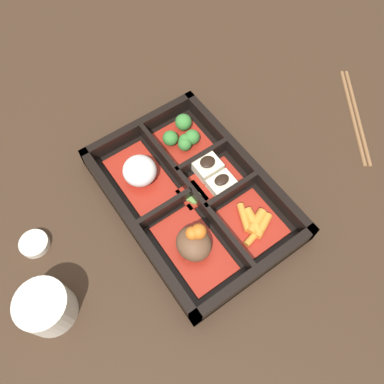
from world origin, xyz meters
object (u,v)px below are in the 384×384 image
tea_cup (46,307)px  sauce_dish (34,244)px  chopsticks (356,115)px  bowl_rice (140,173)px

tea_cup → sauce_dish: 0.11m
tea_cup → chopsticks: bearing=-90.1°
tea_cup → sauce_dish: bearing=-11.2°
tea_cup → chopsticks: size_ratio=0.38×
bowl_rice → chopsticks: bearing=-105.2°
bowl_rice → sauce_dish: (-0.00, 0.20, -0.02)m
bowl_rice → tea_cup: bowl_rice is taller
chopsticks → bowl_rice: bearing=74.8°
chopsticks → sauce_dish: sauce_dish is taller
bowl_rice → sauce_dish: bearing=90.2°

